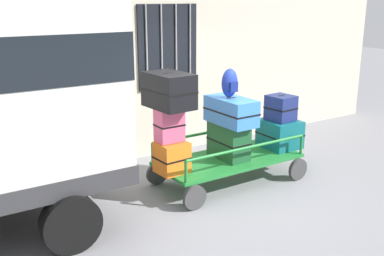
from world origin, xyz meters
TOP-DOWN VIEW (x-y plane):
  - ground_plane at (0.00, 0.00)m, footprint 40.00×40.00m
  - building_wall at (0.00, 2.23)m, footprint 12.00×0.38m
  - luggage_cart at (0.52, 0.26)m, footprint 2.36×1.14m
  - cart_railing at (0.52, 0.26)m, footprint 2.25×1.01m
  - suitcase_left_bottom at (-0.54, 0.22)m, footprint 0.46×0.42m
  - suitcase_left_middle at (-0.54, 0.29)m, footprint 0.38×0.28m
  - suitcase_left_top at (-0.54, 0.29)m, footprint 0.54×0.77m
  - suitcase_midleft_bottom at (0.52, 0.27)m, footprint 0.38×0.69m
  - suitcase_midleft_middle at (0.52, 0.23)m, footprint 0.46×0.87m
  - suitcase_center_bottom at (1.59, 0.24)m, footprint 0.58×0.63m
  - suitcase_center_middle at (1.59, 0.25)m, footprint 0.43×0.45m
  - backpack at (0.51, 0.26)m, footprint 0.27×0.22m

SIDE VIEW (x-z plane):
  - ground_plane at x=0.00m, z-range 0.00..0.00m
  - luggage_cart at x=0.52m, z-range 0.14..0.55m
  - suitcase_left_bottom at x=-0.54m, z-range 0.41..0.86m
  - suitcase_center_bottom at x=1.59m, z-range 0.41..0.88m
  - cart_railing at x=0.52m, z-range 0.52..0.85m
  - suitcase_midleft_bottom at x=0.52m, z-range 0.41..0.98m
  - suitcase_center_middle at x=1.59m, z-range 0.88..1.30m
  - suitcase_left_middle at x=-0.54m, z-range 0.86..1.36m
  - suitcase_midleft_middle at x=0.52m, z-range 0.98..1.39m
  - suitcase_left_top at x=-0.54m, z-range 1.36..1.86m
  - backpack at x=0.51m, z-range 1.39..1.83m
  - building_wall at x=0.00m, z-range 0.00..5.00m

